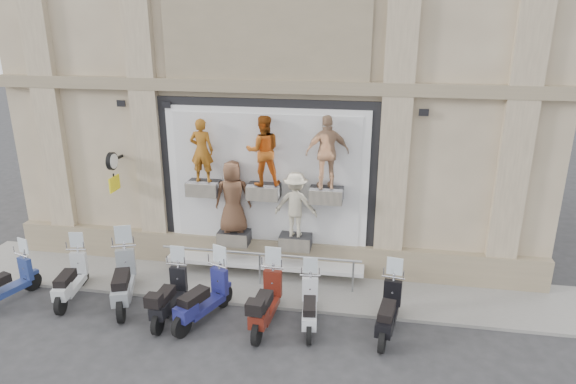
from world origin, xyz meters
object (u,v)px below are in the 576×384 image
object	(u,v)px
scooter_d	(169,288)
scooter_h	(389,302)
scooter_b	(70,271)
scooter_g	(310,298)
guard_rail	(260,270)
clock_sign_bracket	(113,167)
scooter_c	(122,271)
scooter_a	(5,275)
scooter_f	(266,293)
scooter_e	(202,289)

from	to	relation	value
scooter_d	scooter_h	size ratio (longest dim) A/B	0.99
scooter_d	scooter_b	bearing A→B (deg)	173.68
scooter_b	scooter_g	xyz separation A→B (m)	(5.73, -0.16, -0.05)
guard_rail	clock_sign_bracket	size ratio (longest dim) A/B	4.96
scooter_c	scooter_b	bearing A→B (deg)	160.26
scooter_a	scooter_b	world-z (taller)	scooter_b
clock_sign_bracket	scooter_h	bearing A→B (deg)	-15.62
scooter_d	scooter_h	world-z (taller)	scooter_h
clock_sign_bracket	scooter_h	world-z (taller)	clock_sign_bracket
clock_sign_bracket	scooter_a	bearing A→B (deg)	-128.86
scooter_d	scooter_f	bearing A→B (deg)	2.53
clock_sign_bracket	scooter_f	distance (m)	5.29
scooter_a	scooter_e	distance (m)	4.81
clock_sign_bracket	scooter_b	world-z (taller)	clock_sign_bracket
scooter_b	scooter_g	size ratio (longest dim) A/B	1.07
scooter_a	scooter_f	xyz separation A→B (m)	(6.20, 0.12, 0.08)
scooter_h	scooter_c	bearing A→B (deg)	-172.33
scooter_d	scooter_e	distance (m)	0.79
scooter_e	scooter_g	xyz separation A→B (m)	(2.34, 0.19, -0.10)
scooter_a	scooter_h	size ratio (longest dim) A/B	0.94
scooter_a	scooter_g	xyz separation A→B (m)	(7.14, 0.23, -0.02)
scooter_e	scooter_b	bearing A→B (deg)	-164.32
clock_sign_bracket	scooter_g	size ratio (longest dim) A/B	0.60
scooter_e	clock_sign_bracket	bearing A→B (deg)	165.76
scooter_g	scooter_h	xyz separation A→B (m)	(1.67, 0.03, 0.06)
clock_sign_bracket	scooter_b	bearing A→B (deg)	-101.77
scooter_e	scooter_f	world-z (taller)	scooter_f
scooter_c	scooter_g	world-z (taller)	scooter_c
scooter_a	scooter_b	distance (m)	1.46
guard_rail	scooter_g	distance (m)	2.12
scooter_e	scooter_d	bearing A→B (deg)	-159.42
scooter_d	scooter_c	bearing A→B (deg)	165.50
scooter_b	scooter_e	world-z (taller)	scooter_e
scooter_c	scooter_e	size ratio (longest dim) A/B	1.08
scooter_c	scooter_h	xyz separation A→B (m)	(6.06, -0.15, -0.10)
scooter_b	scooter_d	bearing A→B (deg)	-17.13
scooter_b	scooter_f	xyz separation A→B (m)	(4.79, -0.28, 0.05)
clock_sign_bracket	scooter_f	bearing A→B (deg)	-25.49
scooter_a	scooter_g	size ratio (longest dim) A/B	1.03
guard_rail	scooter_a	world-z (taller)	scooter_a
guard_rail	clock_sign_bracket	world-z (taller)	clock_sign_bracket
scooter_a	scooter_c	world-z (taller)	scooter_c
scooter_g	scooter_h	bearing A→B (deg)	-5.84
scooter_d	scooter_h	xyz separation A→B (m)	(4.79, 0.20, 0.01)
scooter_f	scooter_g	distance (m)	0.95
scooter_e	scooter_f	xyz separation A→B (m)	(1.40, 0.07, 0.00)
scooter_d	scooter_e	bearing A→B (deg)	0.05
scooter_c	scooter_g	bearing A→B (deg)	-22.75
scooter_b	scooter_d	world-z (taller)	scooter_d
guard_rail	scooter_a	bearing A→B (deg)	-162.88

